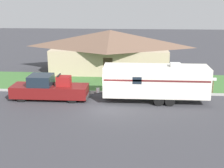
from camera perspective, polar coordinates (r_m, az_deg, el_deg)
ground_plane at (r=24.06m, az=-1.04°, el=-4.32°), size 120.00×120.00×0.00m
curb_strip at (r=27.57m, az=-0.36°, el=-1.52°), size 80.00×0.30×0.14m
lawn_strip at (r=31.08m, az=0.15°, el=0.38°), size 80.00×7.00×0.03m
house_across_street at (r=35.55m, az=-0.35°, el=6.28°), size 13.76×6.90×4.63m
pickup_truck at (r=26.27m, az=-11.44°, el=-0.83°), size 6.39×2.04×2.10m
travel_trailer at (r=25.17m, az=8.00°, el=0.58°), size 9.43×2.41×3.21m
mailbox at (r=28.65m, az=18.04°, el=0.43°), size 0.48×0.20×1.40m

